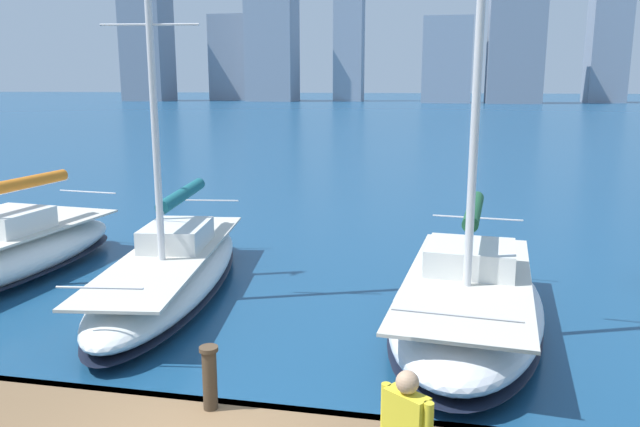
{
  "coord_description": "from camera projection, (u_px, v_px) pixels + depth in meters",
  "views": [
    {
      "loc": [
        -2.86,
        6.31,
        5.01
      ],
      "look_at": [
        -0.22,
        -6.76,
        2.2
      ],
      "focal_mm": 35.0,
      "sensor_mm": 36.0,
      "label": 1
    }
  ],
  "objects": [
    {
      "name": "sailboat_teal",
      "position": [
        172.0,
        269.0,
        14.99
      ],
      "size": [
        3.62,
        9.25,
        9.64
      ],
      "color": "white",
      "rests_on": "ground"
    },
    {
      "name": "city_skyline",
      "position": [
        459.0,
        31.0,
        156.62
      ],
      "size": [
        164.49,
        20.26,
        52.17
      ],
      "color": "gray",
      "rests_on": "ground"
    },
    {
      "name": "mooring_post",
      "position": [
        210.0,
        377.0,
        8.51
      ],
      "size": [
        0.26,
        0.26,
        0.91
      ],
      "color": "#423323",
      "rests_on": "dock_pier"
    },
    {
      "name": "sailboat_forest",
      "position": [
        467.0,
        299.0,
        12.75
      ],
      "size": [
        3.64,
        7.99,
        11.05
      ],
      "color": "white",
      "rests_on": "ground"
    }
  ]
}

